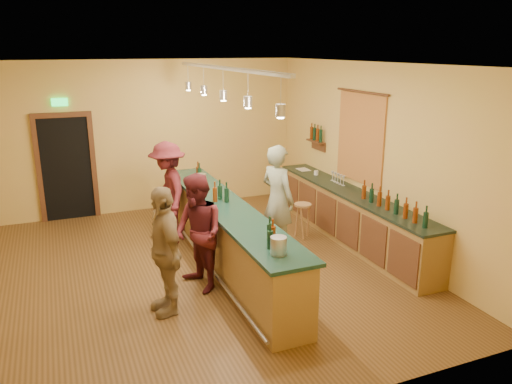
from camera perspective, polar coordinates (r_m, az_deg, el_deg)
name	(u,v)px	position (r m, az deg, el deg)	size (l,w,h in m)	color
floor	(196,271)	(8.11, -6.86, -8.93)	(7.00, 7.00, 0.00)	#4F3316
ceiling	(189,64)	(7.35, -7.72, 14.27)	(6.50, 7.00, 0.02)	silver
wall_back	(149,137)	(10.92, -12.16, 6.21)	(6.50, 0.02, 3.20)	gold
wall_front	(298,263)	(4.46, 4.83, -8.10)	(6.50, 0.02, 3.20)	gold
wall_right	(373,156)	(8.95, 13.26, 3.98)	(0.02, 7.00, 3.20)	gold
doorway	(66,165)	(10.83, -20.85, 2.86)	(1.15, 0.09, 2.48)	black
tapestry	(360,139)	(9.22, 11.82, 6.00)	(0.03, 1.40, 1.60)	maroon
bottle_shelf	(316,136)	(10.48, 6.92, 6.40)	(0.17, 0.55, 0.54)	#4D2F17
back_counter	(351,216)	(9.23, 10.75, -2.68)	(0.60, 4.55, 1.27)	brown
tasting_bar	(226,231)	(8.01, -3.47, -4.47)	(0.73, 5.10, 1.38)	brown
pendant_track	(223,79)	(7.51, -3.78, 12.76)	(0.11, 4.60, 0.50)	silver
bartender	(278,200)	(8.47, 2.49, -0.87)	(0.69, 0.45, 1.89)	gray
customer_a	(198,234)	(7.22, -6.66, -4.74)	(0.84, 0.65, 1.73)	#59191E
customer_b	(165,251)	(6.67, -10.39, -6.60)	(1.03, 0.43, 1.75)	#997A51
customer_c	(168,191)	(9.26, -9.97, 0.14)	(1.17, 0.67, 1.81)	#59191E
bar_stool	(303,211)	(9.28, 5.37, -2.21)	(0.32, 0.32, 0.65)	#A07648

